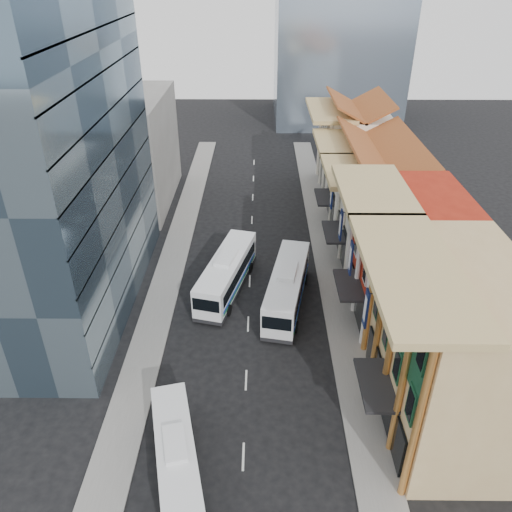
{
  "coord_description": "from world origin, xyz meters",
  "views": [
    {
      "loc": [
        1.04,
        -20.58,
        28.25
      ],
      "look_at": [
        0.67,
        19.66,
        4.39
      ],
      "focal_mm": 35.0,
      "sensor_mm": 36.0,
      "label": 1
    }
  ],
  "objects_px": {
    "shophouse_tan": "(454,348)",
    "bus_left_far": "(227,273)",
    "bus_right": "(287,287)",
    "office_tower": "(41,148)",
    "sedan_left": "(177,464)",
    "bus_left_near": "(177,459)"
  },
  "relations": [
    {
      "from": "shophouse_tan",
      "to": "bus_left_near",
      "type": "height_order",
      "value": "shophouse_tan"
    },
    {
      "from": "shophouse_tan",
      "to": "sedan_left",
      "type": "bearing_deg",
      "value": -164.39
    },
    {
      "from": "shophouse_tan",
      "to": "bus_right",
      "type": "xyz_separation_m",
      "value": [
        -10.4,
        13.13,
        -4.02
      ]
    },
    {
      "from": "bus_left_far",
      "to": "bus_right",
      "type": "relative_size",
      "value": 0.99
    },
    {
      "from": "shophouse_tan",
      "to": "bus_right",
      "type": "distance_m",
      "value": 17.23
    },
    {
      "from": "bus_left_near",
      "to": "bus_left_far",
      "type": "distance_m",
      "value": 21.11
    },
    {
      "from": "bus_left_near",
      "to": "bus_right",
      "type": "bearing_deg",
      "value": 53.49
    },
    {
      "from": "office_tower",
      "to": "bus_left_near",
      "type": "height_order",
      "value": "office_tower"
    },
    {
      "from": "shophouse_tan",
      "to": "bus_left_far",
      "type": "xyz_separation_m",
      "value": [
        -16.2,
        15.51,
        -4.04
      ]
    },
    {
      "from": "bus_right",
      "to": "shophouse_tan",
      "type": "bearing_deg",
      "value": -40.86
    },
    {
      "from": "bus_right",
      "to": "sedan_left",
      "type": "bearing_deg",
      "value": -102.31
    },
    {
      "from": "bus_left_near",
      "to": "sedan_left",
      "type": "xyz_separation_m",
      "value": [
        -0.1,
        0.44,
        -0.99
      ]
    },
    {
      "from": "bus_left_far",
      "to": "bus_right",
      "type": "bearing_deg",
      "value": -8.25
    },
    {
      "from": "bus_right",
      "to": "sedan_left",
      "type": "height_order",
      "value": "bus_right"
    },
    {
      "from": "shophouse_tan",
      "to": "bus_left_near",
      "type": "relative_size",
      "value": 1.35
    },
    {
      "from": "bus_left_near",
      "to": "sedan_left",
      "type": "relative_size",
      "value": 2.62
    },
    {
      "from": "shophouse_tan",
      "to": "sedan_left",
      "type": "distance_m",
      "value": 19.59
    },
    {
      "from": "bus_right",
      "to": "bus_left_near",
      "type": "bearing_deg",
      "value": -101.58
    },
    {
      "from": "bus_left_far",
      "to": "sedan_left",
      "type": "height_order",
      "value": "bus_left_far"
    },
    {
      "from": "office_tower",
      "to": "bus_right",
      "type": "distance_m",
      "value": 24.39
    },
    {
      "from": "office_tower",
      "to": "bus_left_far",
      "type": "height_order",
      "value": "office_tower"
    },
    {
      "from": "bus_left_far",
      "to": "sedan_left",
      "type": "bearing_deg",
      "value": -81.39
    }
  ]
}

